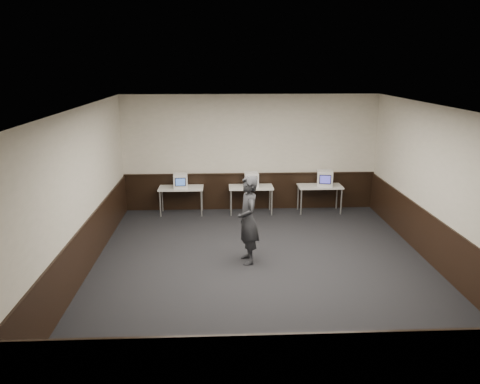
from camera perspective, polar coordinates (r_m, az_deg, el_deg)
The scene contains 18 objects.
floor at distance 9.61m, azimuth 2.81°, elevation -9.16°, with size 8.00×8.00×0.00m, color black.
ceiling at distance 8.77m, azimuth 3.09°, elevation 10.21°, with size 8.00×8.00×0.00m, color white.
back_wall at distance 12.94m, azimuth 1.25°, elevation 4.78°, with size 7.00×7.00×0.00m, color beige.
front_wall at distance 5.34m, azimuth 7.12°, elevation -11.37°, with size 7.00×7.00×0.00m, color beige.
left_wall at distance 9.39m, azimuth -18.83°, elevation -0.19°, with size 8.00×8.00×0.00m, color beige.
right_wall at distance 10.02m, azimuth 23.29°, elevation 0.32°, with size 8.00×8.00×0.00m, color beige.
wainscot_back at distance 13.17m, azimuth 1.22°, elevation 0.05°, with size 6.98×0.04×1.00m, color black.
wainscot_front at distance 5.93m, azimuth 6.71°, elevation -20.81°, with size 6.98×0.04×1.00m, color black.
wainscot_left at distance 9.73m, azimuth -18.15°, elevation -6.44°, with size 0.04×7.98×1.00m, color black.
wainscot_right at distance 10.33m, azimuth 22.54°, elevation -5.58°, with size 0.04×7.98×1.00m, color black.
wainscot_rail at distance 13.03m, azimuth 1.24°, elevation 2.24°, with size 6.98×0.06×0.04m, color black.
desk_left at distance 12.77m, azimuth -7.19°, elevation 0.27°, with size 1.20×0.60×0.75m.
desk_center at distance 12.76m, azimuth 1.34°, elevation 0.37°, with size 1.20×0.60×0.75m.
desk_right at distance 13.03m, azimuth 9.71°, elevation 0.47°, with size 1.20×0.60×0.75m.
emac_left at distance 12.67m, azimuth -7.27°, elevation 1.35°, with size 0.40×0.43×0.38m.
emac_center at distance 12.72m, azimuth 1.41°, elevation 1.53°, with size 0.38×0.41×0.38m.
emac_right at distance 12.97m, azimuth 10.31°, elevation 1.65°, with size 0.49×0.51×0.42m.
person at distance 9.53m, azimuth 0.99°, elevation -3.45°, with size 0.67×0.44×1.83m, color #27282C.
Camera 1 is at (-0.87, -8.69, 4.00)m, focal length 35.00 mm.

